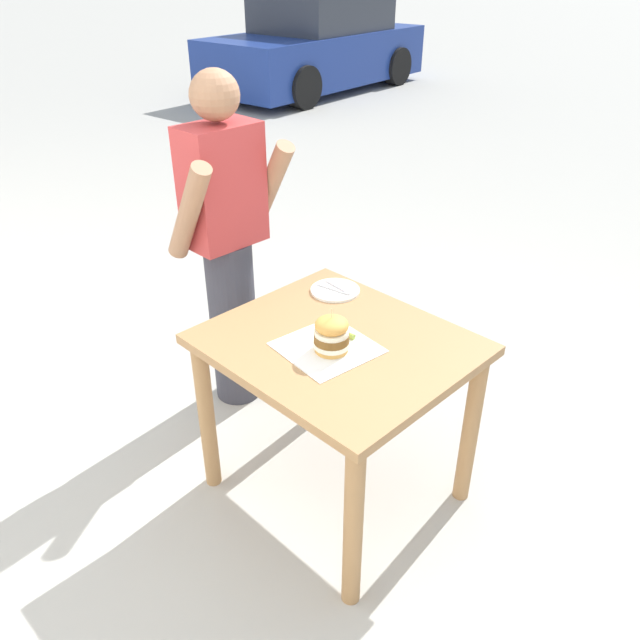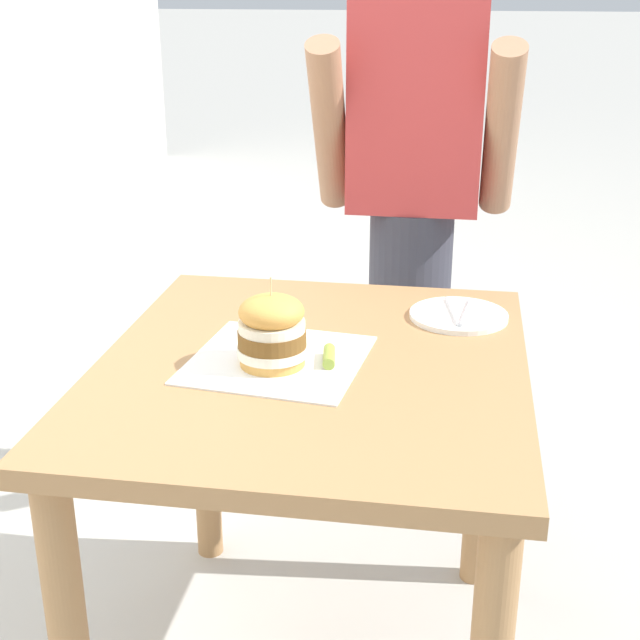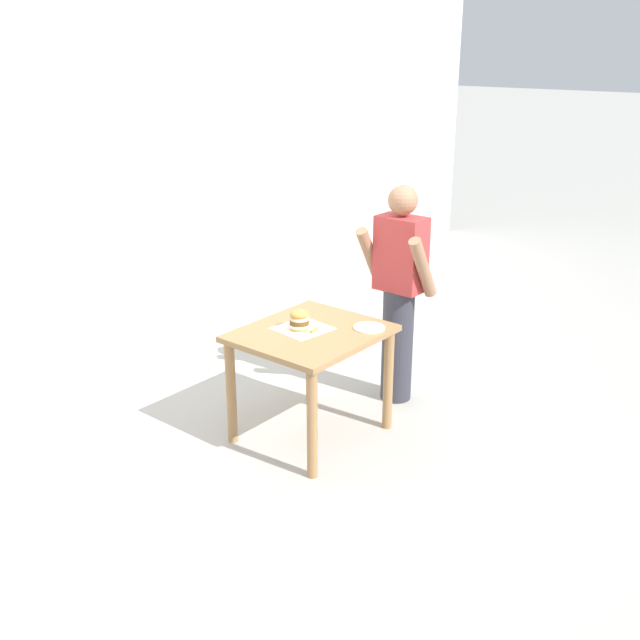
{
  "view_description": "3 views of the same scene",
  "coord_description": "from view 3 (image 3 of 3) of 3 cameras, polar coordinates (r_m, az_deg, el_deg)",
  "views": [
    {
      "loc": [
        -1.5,
        -1.4,
        2.11
      ],
      "look_at": [
        0.0,
        0.1,
        0.85
      ],
      "focal_mm": 35.0,
      "sensor_mm": 36.0,
      "label": 1
    },
    {
      "loc": [
        0.27,
        -1.6,
        1.52
      ],
      "look_at": [
        0.0,
        0.1,
        0.85
      ],
      "focal_mm": 50.0,
      "sensor_mm": 36.0,
      "label": 2
    },
    {
      "loc": [
        3.06,
        -3.66,
        2.66
      ],
      "look_at": [
        0.0,
        0.1,
        0.85
      ],
      "focal_mm": 42.0,
      "sensor_mm": 36.0,
      "label": 3
    }
  ],
  "objects": [
    {
      "name": "pickle_spear",
      "position": [
        5.09,
        -0.45,
        -0.77
      ],
      "size": [
        0.03,
        0.08,
        0.02
      ],
      "primitive_type": "cylinder",
      "rotation": [
        0.0,
        1.57,
        1.7
      ],
      "color": "#8EA83D",
      "rests_on": "serving_paper"
    },
    {
      "name": "serving_paper",
      "position": [
        5.15,
        -1.35,
        -0.65
      ],
      "size": [
        0.37,
        0.37,
        0.0
      ],
      "primitive_type": "cube",
      "rotation": [
        0.0,
        0.0,
        -0.12
      ],
      "color": "white",
      "rests_on": "patio_table"
    },
    {
      "name": "diner_across_table",
      "position": [
        5.67,
        6.05,
        2.15
      ],
      "size": [
        0.55,
        0.35,
        1.69
      ],
      "color": "#33333D",
      "rests_on": "ground"
    },
    {
      "name": "building_wall",
      "position": [
        7.25,
        -11.63,
        22.72
      ],
      "size": [
        0.3,
        10.0,
        5.98
      ],
      "primitive_type": "cube",
      "color": "beige",
      "rests_on": "ground"
    },
    {
      "name": "patio_table",
      "position": [
        5.17,
        -0.7,
        -2.31
      ],
      "size": [
        0.85,
        0.97,
        0.8
      ],
      "color": "#9E7247",
      "rests_on": "ground"
    },
    {
      "name": "side_plate_with_forks",
      "position": [
        5.17,
        3.77,
        -0.58
      ],
      "size": [
        0.22,
        0.22,
        0.02
      ],
      "color": "white",
      "rests_on": "patio_table"
    },
    {
      "name": "sandwich",
      "position": [
        5.11,
        -1.59,
        0.04
      ],
      "size": [
        0.14,
        0.14,
        0.18
      ],
      "color": "gold",
      "rests_on": "serving_paper"
    },
    {
      "name": "ground_plane",
      "position": [
        5.46,
        -0.67,
        -8.65
      ],
      "size": [
        80.0,
        80.0,
        0.0
      ],
      "primitive_type": "plane",
      "color": "#ADAAA3"
    }
  ]
}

